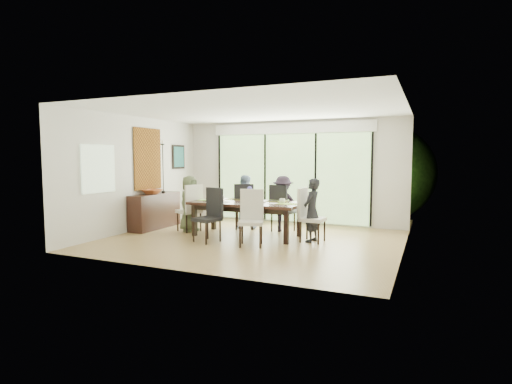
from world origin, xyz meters
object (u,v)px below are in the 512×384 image
at_px(chair_far_left, 245,206).
at_px(chair_far_right, 283,208).
at_px(chair_left_end, 189,208).
at_px(chair_near_right, 251,218).
at_px(laptop, 211,200).
at_px(person_left_end, 190,204).
at_px(chair_near_left, 207,215).
at_px(person_far_right, 283,204).
at_px(chair_right_end, 313,215).
at_px(cup_b, 251,200).
at_px(bowl, 152,192).
at_px(vase, 250,199).
at_px(table_top, 247,203).
at_px(person_right_end, 312,210).
at_px(person_far_left, 244,202).
at_px(cup_a, 222,198).
at_px(cup_c, 282,201).
at_px(sideboard, 155,211).

bearing_deg(chair_far_left, chair_far_right, 158.67).
relative_size(chair_left_end, chair_near_right, 1.00).
bearing_deg(laptop, person_left_end, 138.32).
relative_size(chair_near_left, person_far_right, 0.85).
distance_m(chair_right_end, chair_near_right, 1.33).
relative_size(chair_far_right, cup_b, 11.00).
relative_size(person_left_end, bowl, 2.90).
bearing_deg(bowl, vase, 3.52).
height_order(table_top, chair_near_right, chair_near_right).
xyz_separation_m(chair_far_left, person_right_end, (1.93, -0.85, 0.10)).
height_order(chair_far_right, chair_near_left, same).
bearing_deg(person_left_end, person_far_left, -48.70).
bearing_deg(chair_near_right, laptop, 131.18).
relative_size(person_left_end, cup_a, 10.40).
relative_size(person_left_end, vase, 10.75).
relative_size(chair_right_end, laptop, 3.33).
distance_m(person_far_left, person_far_right, 1.00).
bearing_deg(person_right_end, cup_c, -90.62).
bearing_deg(person_right_end, cup_b, -77.95).
bearing_deg(chair_far_right, cup_b, 79.25).
relative_size(chair_left_end, sideboard, 0.74).
distance_m(chair_left_end, chair_far_left, 1.35).
relative_size(person_right_end, bowl, 2.90).
distance_m(table_top, vase, 0.12).
bearing_deg(person_left_end, chair_left_end, 92.43).
bearing_deg(sideboard, chair_near_left, -23.59).
height_order(chair_near_left, person_right_end, person_right_end).
bearing_deg(chair_right_end, table_top, 94.30).
relative_size(laptop, bowl, 0.74).
relative_size(chair_far_left, vase, 9.17).
bearing_deg(chair_near_right, vase, 96.94).
xyz_separation_m(chair_far_left, chair_far_right, (1.00, 0.00, 0.00)).
distance_m(chair_right_end, person_far_right, 1.27).
height_order(person_far_left, laptop, person_far_left).
relative_size(cup_a, bowl, 0.28).
bearing_deg(chair_near_left, chair_near_right, 17.74).
relative_size(person_right_end, cup_b, 12.90).
relative_size(person_far_right, cup_b, 12.90).
distance_m(chair_near_right, cup_b, 0.88).
relative_size(chair_right_end, person_right_end, 0.85).
xyz_separation_m(chair_right_end, cup_b, (-1.35, -0.10, 0.25)).
height_order(chair_left_end, person_far_right, person_far_right).
xyz_separation_m(cup_b, bowl, (-2.63, -0.01, 0.10)).
bearing_deg(cup_c, person_far_left, 149.72).
bearing_deg(person_left_end, person_far_right, -65.33).
bearing_deg(person_far_left, cup_a, 56.70).
bearing_deg(chair_right_end, sideboard, 94.38).
xyz_separation_m(vase, bowl, (-2.53, -0.16, 0.09)).
xyz_separation_m(person_far_right, cup_a, (-1.25, -0.68, 0.16)).
bearing_deg(chair_near_right, sideboard, 144.70).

